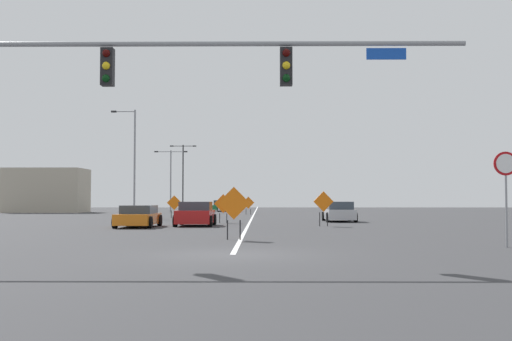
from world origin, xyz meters
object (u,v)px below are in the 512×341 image
object	(u,v)px
street_lamp_far_left	(171,175)
car_white_mid	(227,206)
stop_sign	(506,180)
car_orange_near	(139,216)
traffic_signal_assembly	(117,80)
construction_sign_median_near	(223,205)
construction_sign_right_shoulder	(248,203)
construction_sign_right_lane	(234,206)
street_lamp_mid_right	(183,172)
car_green_far	(220,206)
car_red_approaching	(196,214)
construction_sign_left_lane	(174,204)
car_silver_passing	(339,212)
construction_sign_median_far	(323,204)

from	to	relation	value
street_lamp_far_left	car_white_mid	size ratio (longest dim) A/B	1.86
stop_sign	car_orange_near	bearing A→B (deg)	134.84
traffic_signal_assembly	stop_sign	world-z (taller)	traffic_signal_assembly
traffic_signal_assembly	construction_sign_median_near	world-z (taller)	traffic_signal_assembly
construction_sign_right_shoulder	construction_sign_right_lane	world-z (taller)	construction_sign_right_lane
stop_sign	street_lamp_mid_right	distance (m)	65.03
construction_sign_right_shoulder	construction_sign_median_near	bearing A→B (deg)	-92.86
traffic_signal_assembly	street_lamp_far_left	xyz separation A→B (m)	(-6.60, 56.16, -0.45)
construction_sign_median_near	construction_sign_right_shoulder	bearing A→B (deg)	87.14
construction_sign_right_shoulder	car_white_mid	distance (m)	15.21
construction_sign_right_shoulder	car_green_far	size ratio (longest dim) A/B	0.40
construction_sign_right_lane	car_red_approaching	xyz separation A→B (m)	(-2.74, 12.46, -0.61)
car_red_approaching	construction_sign_left_lane	bearing A→B (deg)	102.39
construction_sign_left_lane	car_red_approaching	distance (m)	15.46
construction_sign_left_lane	car_red_approaching	size ratio (longest dim) A/B	0.48
traffic_signal_assembly	car_red_approaching	bearing A→B (deg)	89.34
street_lamp_far_left	traffic_signal_assembly	bearing A→B (deg)	-83.30
car_white_mid	car_green_far	world-z (taller)	same
construction_sign_right_shoulder	street_lamp_far_left	bearing A→B (deg)	132.72
street_lamp_mid_right	car_silver_passing	bearing A→B (deg)	-68.24
construction_sign_left_lane	car_white_mid	bearing A→B (deg)	83.96
car_green_far	car_red_approaching	bearing A→B (deg)	-87.96
construction_sign_right_shoulder	construction_sign_median_far	size ratio (longest dim) A/B	0.91
construction_sign_right_lane	car_green_far	size ratio (longest dim) A/B	0.45
street_lamp_mid_right	construction_sign_median_far	size ratio (longest dim) A/B	4.38
traffic_signal_assembly	street_lamp_mid_right	world-z (taller)	street_lamp_mid_right
car_red_approaching	construction_sign_right_lane	bearing A→B (deg)	-77.59
car_red_approaching	car_white_mid	size ratio (longest dim) A/B	0.99
car_silver_passing	car_green_far	distance (m)	41.47
stop_sign	street_lamp_far_left	bearing A→B (deg)	108.92
car_green_far	construction_sign_median_near	bearing A→B (deg)	-85.99
car_red_approaching	car_green_far	bearing A→B (deg)	92.04
car_silver_passing	car_white_mid	size ratio (longest dim) A/B	1.16
car_white_mid	street_lamp_mid_right	bearing A→B (deg)	146.17
street_lamp_far_left	car_silver_passing	size ratio (longest dim) A/B	1.60
construction_sign_median_near	car_white_mid	bearing A→B (deg)	92.68
traffic_signal_assembly	car_red_approaching	world-z (taller)	traffic_signal_assembly
traffic_signal_assembly	street_lamp_far_left	bearing A→B (deg)	96.70
street_lamp_mid_right	car_white_mid	bearing A→B (deg)	-33.83
construction_sign_median_near	street_lamp_far_left	bearing A→B (deg)	103.92
car_red_approaching	car_orange_near	size ratio (longest dim) A/B	0.86
car_silver_passing	car_red_approaching	size ratio (longest dim) A/B	1.18
car_white_mid	construction_sign_median_near	bearing A→B (deg)	-87.32
construction_sign_right_shoulder	construction_sign_right_lane	size ratio (longest dim) A/B	0.90
traffic_signal_assembly	construction_sign_median_far	xyz separation A→B (m)	(7.50, 18.42, -3.56)
construction_sign_median_near	car_red_approaching	world-z (taller)	construction_sign_median_near
street_lamp_far_left	construction_sign_left_lane	xyz separation A→B (m)	(3.50, -22.18, -3.22)
street_lamp_mid_right	car_red_approaching	bearing A→B (deg)	-81.99
stop_sign	street_lamp_mid_right	world-z (taller)	street_lamp_mid_right
stop_sign	construction_sign_right_shoulder	size ratio (longest dim) A/B	1.69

